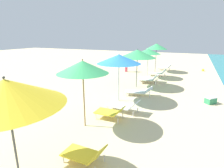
# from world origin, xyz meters

# --- Properties ---
(umbrella_second) EXTENTS (2.46, 2.46, 2.61)m
(umbrella_second) POSITION_xyz_m (0.23, 2.89, 2.27)
(umbrella_second) COLOR #4C4C51
(umbrella_second) RESTS_ON ground
(lounger_second_shoreside) EXTENTS (1.22, 0.61, 0.56)m
(lounger_second_shoreside) POSITION_xyz_m (1.27, 4.12, 0.27)
(lounger_second_shoreside) COLOR yellow
(lounger_second_shoreside) RESTS_ON ground
(umbrella_third) EXTENTS (1.89, 1.89, 2.62)m
(umbrella_third) POSITION_xyz_m (0.10, 5.91, 2.32)
(umbrella_third) COLOR olive
(umbrella_third) RESTS_ON ground
(lounger_third_shoreside) EXTENTS (1.24, 0.68, 0.59)m
(lounger_third_shoreside) POSITION_xyz_m (0.74, 6.87, 0.32)
(lounger_third_shoreside) COLOR yellow
(lounger_third_shoreside) RESTS_ON ground
(umbrella_fourth) EXTENTS (2.29, 2.29, 2.56)m
(umbrella_fourth) POSITION_xyz_m (0.17, 9.09, 2.26)
(umbrella_fourth) COLOR silver
(umbrella_fourth) RESTS_ON ground
(lounger_fourth_shoreside) EXTENTS (1.68, 0.93, 0.57)m
(lounger_fourth_shoreside) POSITION_xyz_m (0.95, 10.34, 0.27)
(lounger_fourth_shoreside) COLOR white
(lounger_fourth_shoreside) RESTS_ON ground
(lounger_fourth_inland) EXTENTS (1.58, 0.77, 0.63)m
(lounger_fourth_inland) POSITION_xyz_m (0.96, 7.81, 0.29)
(lounger_fourth_inland) COLOR white
(lounger_fourth_inland) RESTS_ON ground
(umbrella_fifth) EXTENTS (2.46, 2.46, 2.60)m
(umbrella_fifth) POSITION_xyz_m (0.24, 12.09, 2.27)
(umbrella_fifth) COLOR #4C4C51
(umbrella_fifth) RESTS_ON ground
(lounger_fifth_shoreside) EXTENTS (1.42, 0.93, 0.66)m
(lounger_fifth_shoreside) POSITION_xyz_m (0.76, 13.33, 0.34)
(lounger_fifth_shoreside) COLOR white
(lounger_fifth_shoreside) RESTS_ON ground
(umbrella_sixth) EXTENTS (2.04, 2.04, 2.45)m
(umbrella_sixth) POSITION_xyz_m (0.19, 15.17, 2.18)
(umbrella_sixth) COLOR silver
(umbrella_sixth) RESTS_ON ground
(lounger_sixth_shoreside) EXTENTS (1.57, 0.91, 0.66)m
(lounger_sixth_shoreside) POSITION_xyz_m (0.89, 16.24, 0.30)
(lounger_sixth_shoreside) COLOR white
(lounger_sixth_shoreside) RESTS_ON ground
(lounger_sixth_inland) EXTENTS (1.63, 0.78, 0.63)m
(lounger_sixth_inland) POSITION_xyz_m (0.66, 13.89, 0.33)
(lounger_sixth_inland) COLOR white
(lounger_sixth_inland) RESTS_ON ground
(umbrella_farthest) EXTENTS (2.00, 2.00, 2.77)m
(umbrella_farthest) POSITION_xyz_m (0.26, 18.07, 2.44)
(umbrella_farthest) COLOR #4C4C51
(umbrella_farthest) RESTS_ON ground
(lounger_farthest_shoreside) EXTENTS (1.41, 0.86, 0.59)m
(lounger_farthest_shoreside) POSITION_xyz_m (0.96, 19.35, 0.30)
(lounger_farthest_shoreside) COLOR white
(lounger_farthest_shoreside) RESTS_ON ground
(person_walking_mid) EXTENTS (0.36, 0.42, 1.57)m
(person_walking_mid) POSITION_xyz_m (-2.31, 16.87, 0.94)
(person_walking_mid) COLOR #D8334C
(person_walking_mid) RESTS_ON ground
(cooler_box) EXTENTS (0.62, 0.63, 0.36)m
(cooler_box) POSITION_xyz_m (4.69, 10.69, 0.18)
(cooler_box) COLOR #338C59
(cooler_box) RESTS_ON ground
(beach_ball) EXTENTS (0.25, 0.25, 0.25)m
(beach_ball) POSITION_xyz_m (4.55, 20.34, 0.12)
(beach_ball) COLOR yellow
(beach_ball) RESTS_ON ground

